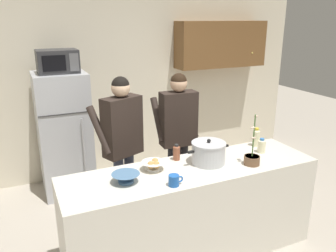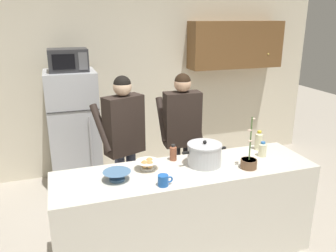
{
  "view_description": "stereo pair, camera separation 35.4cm",
  "coord_description": "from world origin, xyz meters",
  "px_view_note": "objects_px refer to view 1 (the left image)",
  "views": [
    {
      "loc": [
        -1.4,
        -2.52,
        2.25
      ],
      "look_at": [
        0.0,
        0.55,
        1.17
      ],
      "focal_mm": 36.36,
      "sensor_mm": 36.0,
      "label": 1
    },
    {
      "loc": [
        -1.07,
        -2.65,
        2.25
      ],
      "look_at": [
        0.0,
        0.55,
        1.17
      ],
      "focal_mm": 36.36,
      "sensor_mm": 36.0,
      "label": 2
    }
  ],
  "objects_px": {
    "cooking_pot": "(208,153)",
    "refrigerator": "(64,134)",
    "empty_bowl": "(126,177)",
    "potted_orchid": "(252,158)",
    "microwave": "(57,61)",
    "person_near_pot": "(122,134)",
    "bottle_far_corner": "(256,137)",
    "person_by_sink": "(178,126)",
    "bread_bowl": "(154,165)",
    "bottle_near_edge": "(177,152)",
    "coffee_mug": "(174,180)",
    "bottle_mid_counter": "(262,146)"
  },
  "relations": [
    {
      "from": "cooking_pot",
      "to": "coffee_mug",
      "type": "xyz_separation_m",
      "value": [
        -0.49,
        -0.28,
        -0.06
      ]
    },
    {
      "from": "microwave",
      "to": "person_by_sink",
      "type": "height_order",
      "value": "microwave"
    },
    {
      "from": "person_near_pot",
      "to": "potted_orchid",
      "type": "distance_m",
      "value": 1.39
    },
    {
      "from": "person_by_sink",
      "to": "bread_bowl",
      "type": "relative_size",
      "value": 7.45
    },
    {
      "from": "microwave",
      "to": "coffee_mug",
      "type": "relative_size",
      "value": 3.66
    },
    {
      "from": "coffee_mug",
      "to": "empty_bowl",
      "type": "xyz_separation_m",
      "value": [
        -0.35,
        0.22,
        -0.0
      ]
    },
    {
      "from": "person_by_sink",
      "to": "potted_orchid",
      "type": "relative_size",
      "value": 3.37
    },
    {
      "from": "cooking_pot",
      "to": "bread_bowl",
      "type": "relative_size",
      "value": 1.97
    },
    {
      "from": "cooking_pot",
      "to": "refrigerator",
      "type": "bearing_deg",
      "value": 120.96
    },
    {
      "from": "cooking_pot",
      "to": "potted_orchid",
      "type": "relative_size",
      "value": 0.89
    },
    {
      "from": "refrigerator",
      "to": "person_by_sink",
      "type": "xyz_separation_m",
      "value": [
        1.18,
        -0.96,
        0.23
      ]
    },
    {
      "from": "empty_bowl",
      "to": "coffee_mug",
      "type": "bearing_deg",
      "value": -32.46
    },
    {
      "from": "cooking_pot",
      "to": "empty_bowl",
      "type": "relative_size",
      "value": 1.81
    },
    {
      "from": "person_near_pot",
      "to": "bottle_mid_counter",
      "type": "bearing_deg",
      "value": -32.51
    },
    {
      "from": "microwave",
      "to": "coffee_mug",
      "type": "bearing_deg",
      "value": -74.01
    },
    {
      "from": "refrigerator",
      "to": "potted_orchid",
      "type": "xyz_separation_m",
      "value": [
        1.44,
        -2.01,
        0.18
      ]
    },
    {
      "from": "person_by_sink",
      "to": "empty_bowl",
      "type": "height_order",
      "value": "person_by_sink"
    },
    {
      "from": "bread_bowl",
      "to": "bottle_near_edge",
      "type": "bearing_deg",
      "value": 23.18
    },
    {
      "from": "empty_bowl",
      "to": "potted_orchid",
      "type": "bearing_deg",
      "value": -6.72
    },
    {
      "from": "cooking_pot",
      "to": "coffee_mug",
      "type": "bearing_deg",
      "value": -150.58
    },
    {
      "from": "microwave",
      "to": "person_near_pot",
      "type": "distance_m",
      "value": 1.3
    },
    {
      "from": "potted_orchid",
      "to": "empty_bowl",
      "type": "bearing_deg",
      "value": 173.28
    },
    {
      "from": "person_by_sink",
      "to": "empty_bowl",
      "type": "xyz_separation_m",
      "value": [
        -0.94,
        -0.91,
        -0.07
      ]
    },
    {
      "from": "person_near_pot",
      "to": "bottle_near_edge",
      "type": "distance_m",
      "value": 0.71
    },
    {
      "from": "potted_orchid",
      "to": "bottle_mid_counter",
      "type": "bearing_deg",
      "value": 36.17
    },
    {
      "from": "person_by_sink",
      "to": "cooking_pot",
      "type": "height_order",
      "value": "person_by_sink"
    },
    {
      "from": "person_by_sink",
      "to": "potted_orchid",
      "type": "xyz_separation_m",
      "value": [
        0.26,
        -1.05,
        -0.05
      ]
    },
    {
      "from": "bread_bowl",
      "to": "empty_bowl",
      "type": "bearing_deg",
      "value": -157.21
    },
    {
      "from": "coffee_mug",
      "to": "potted_orchid",
      "type": "height_order",
      "value": "potted_orchid"
    },
    {
      "from": "refrigerator",
      "to": "bread_bowl",
      "type": "relative_size",
      "value": 7.2
    },
    {
      "from": "empty_bowl",
      "to": "person_near_pot",
      "type": "bearing_deg",
      "value": 74.62
    },
    {
      "from": "coffee_mug",
      "to": "bread_bowl",
      "type": "xyz_separation_m",
      "value": [
        -0.04,
        0.35,
        0.0
      ]
    },
    {
      "from": "cooking_pot",
      "to": "bread_bowl",
      "type": "bearing_deg",
      "value": 172.45
    },
    {
      "from": "potted_orchid",
      "to": "bottle_far_corner",
      "type": "bearing_deg",
      "value": 47.54
    },
    {
      "from": "bread_bowl",
      "to": "bottle_mid_counter",
      "type": "height_order",
      "value": "bottle_mid_counter"
    },
    {
      "from": "bottle_near_edge",
      "to": "potted_orchid",
      "type": "height_order",
      "value": "potted_orchid"
    },
    {
      "from": "bottle_mid_counter",
      "to": "bottle_far_corner",
      "type": "distance_m",
      "value": 0.19
    },
    {
      "from": "person_by_sink",
      "to": "cooking_pot",
      "type": "distance_m",
      "value": 0.86
    },
    {
      "from": "person_near_pot",
      "to": "bottle_far_corner",
      "type": "xyz_separation_m",
      "value": [
        1.31,
        -0.62,
        -0.03
      ]
    },
    {
      "from": "bottle_far_corner",
      "to": "empty_bowl",
      "type": "bearing_deg",
      "value": -171.32
    },
    {
      "from": "microwave",
      "to": "person_near_pot",
      "type": "xyz_separation_m",
      "value": [
        0.48,
        -0.99,
        -0.69
      ]
    },
    {
      "from": "bread_bowl",
      "to": "potted_orchid",
      "type": "relative_size",
      "value": 0.45
    },
    {
      "from": "microwave",
      "to": "bottle_far_corner",
      "type": "bearing_deg",
      "value": -41.94
    },
    {
      "from": "person_by_sink",
      "to": "bottle_mid_counter",
      "type": "bearing_deg",
      "value": -57.19
    },
    {
      "from": "microwave",
      "to": "bottle_mid_counter",
      "type": "height_order",
      "value": "microwave"
    },
    {
      "from": "potted_orchid",
      "to": "bottle_near_edge",
      "type": "bearing_deg",
      "value": 146.68
    },
    {
      "from": "microwave",
      "to": "bread_bowl",
      "type": "relative_size",
      "value": 2.16
    },
    {
      "from": "person_by_sink",
      "to": "bread_bowl",
      "type": "height_order",
      "value": "person_by_sink"
    },
    {
      "from": "bread_bowl",
      "to": "bottle_far_corner",
      "type": "relative_size",
      "value": 1.08
    },
    {
      "from": "person_near_pot",
      "to": "bottle_near_edge",
      "type": "bearing_deg",
      "value": -58.95
    }
  ]
}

